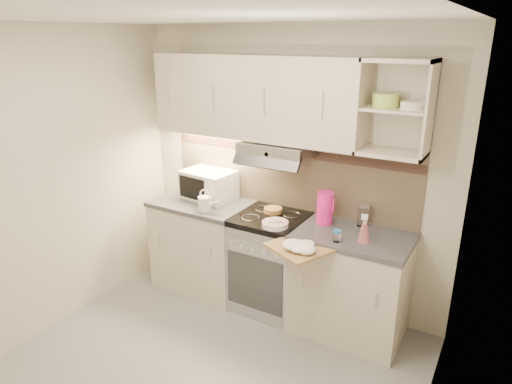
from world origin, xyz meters
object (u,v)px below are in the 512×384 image
plate_stack (275,224)px  spray_bottle (364,230)px  microwave (209,185)px  glass_jar (363,215)px  cutting_board (299,248)px  electric_range (271,262)px  pink_pitcher (325,208)px  watering_can (205,203)px

plate_stack → spray_bottle: bearing=7.0°
microwave → glass_jar: (1.51, 0.08, -0.04)m
spray_bottle → cutting_board: (-0.41, -0.30, -0.12)m
electric_range → pink_pitcher: size_ratio=3.29×
plate_stack → glass_jar: size_ratio=1.19×
plate_stack → cutting_board: 0.39m
microwave → plate_stack: microwave is taller
electric_range → pink_pitcher: (0.46, 0.09, 0.59)m
watering_can → pink_pitcher: (1.04, 0.27, 0.06)m
microwave → pink_pitcher: 1.21m
plate_stack → glass_jar: 0.73m
electric_range → watering_can: size_ratio=3.80×
electric_range → glass_jar: 0.95m
microwave → plate_stack: (0.89, -0.30, -0.11)m
watering_can → plate_stack: watering_can is taller
glass_jar → cutting_board: glass_jar is taller
spray_bottle → cutting_board: 0.52m
watering_can → pink_pitcher: 1.07m
watering_can → spray_bottle: (1.43, 0.09, 0.02)m
glass_jar → spray_bottle: 0.31m
electric_range → microwave: size_ratio=1.75×
microwave → spray_bottle: size_ratio=2.16×
plate_stack → cutting_board: plate_stack is taller
plate_stack → pink_pitcher: size_ratio=0.81×
microwave → spray_bottle: (1.61, -0.21, -0.04)m
microwave → glass_jar: microwave is taller
spray_bottle → pink_pitcher: bearing=141.0°
watering_can → microwave: bearing=121.7°
electric_range → microwave: 0.96m
electric_range → microwave: bearing=171.3°
pink_pitcher → glass_jar: (0.30, 0.11, -0.04)m
cutting_board → watering_can: bearing=-167.6°
glass_jar → cutting_board: (-0.30, -0.60, -0.12)m
microwave → spray_bottle: microwave is taller
cutting_board → microwave: bearing=-178.7°
watering_can → plate_stack: 0.71m
electric_range → plate_stack: size_ratio=4.05×
electric_range → cutting_board: (0.45, -0.40, 0.42)m
glass_jar → pink_pitcher: bearing=-160.3°
pink_pitcher → spray_bottle: size_ratio=1.15×
electric_range → watering_can: watering_can is taller
microwave → plate_stack: bearing=-12.8°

